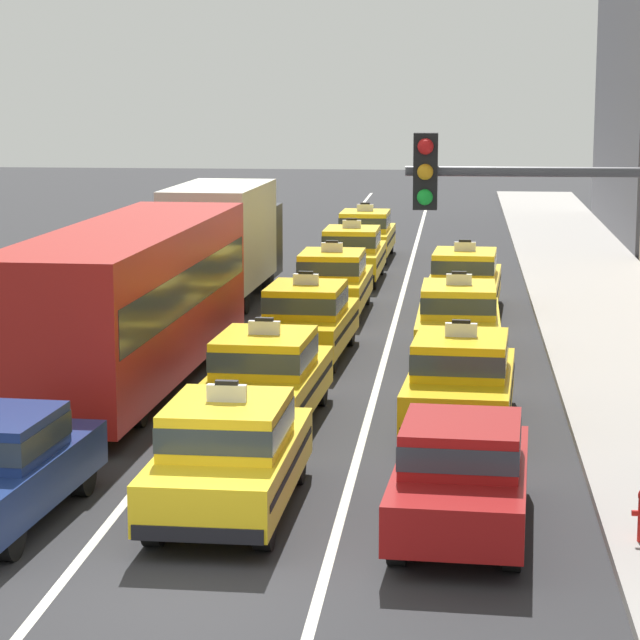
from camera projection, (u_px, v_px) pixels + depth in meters
name	position (u px, v px, depth m)	size (l,w,h in m)	color
ground_plane	(182.00, 601.00, 16.33)	(160.00, 160.00, 0.00)	#2B2B2D
lane_stripe_left_center	(274.00, 316.00, 36.09)	(0.14, 80.00, 0.01)	silver
lane_stripe_center_right	(396.00, 318.00, 35.78)	(0.14, 80.00, 0.01)	silver
sidewalk_curb	(640.00, 357.00, 30.31)	(4.00, 90.00, 0.15)	#9E9993
bus_left_second	(131.00, 296.00, 27.67)	(2.83, 11.27, 3.22)	black
box_truck_left_third	(225.00, 237.00, 38.51)	(2.47, 7.03, 3.27)	black
taxi_center_nearest	(229.00, 454.00, 19.51)	(1.90, 4.59, 1.96)	black
taxi_center_second	(266.00, 376.00, 24.59)	(2.01, 4.63, 1.96)	black
taxi_center_third	(307.00, 319.00, 30.49)	(2.00, 4.63, 1.96)	black
taxi_center_fourth	(332.00, 281.00, 36.28)	(1.88, 4.58, 1.96)	black
taxi_center_fifth	(352.00, 253.00, 42.07)	(1.87, 4.58, 1.96)	black
taxi_center_sixth	(365.00, 234.00, 47.44)	(1.89, 4.59, 1.96)	black
sedan_right_nearest	(461.00, 472.00, 18.67)	(2.00, 4.39, 1.58)	black
taxi_right_second	(461.00, 379.00, 24.37)	(2.06, 4.65, 1.96)	black
taxi_right_third	(458.00, 319.00, 30.47)	(1.85, 4.57, 1.96)	black
taxi_right_fourth	(465.00, 280.00, 36.44)	(2.04, 4.65, 1.96)	black
traffic_light_pole	(587.00, 310.00, 13.81)	(2.87, 0.33, 5.58)	#47474C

